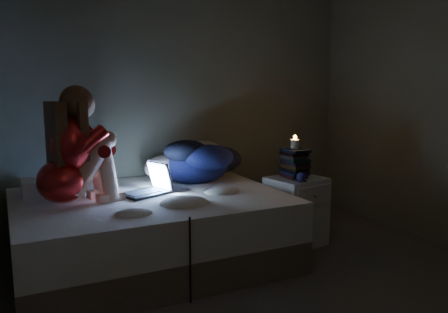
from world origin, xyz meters
TOP-DOWN VIEW (x-y plane):
  - floor at (0.00, 0.00)m, footprint 3.60×3.80m
  - wall_back at (0.00, 1.91)m, footprint 3.60×0.02m
  - bed at (-0.52, 1.10)m, footprint 1.93×1.45m
  - pillow at (-1.18, 1.44)m, footprint 0.43×0.30m
  - woman at (-1.15, 1.05)m, footprint 0.57×0.44m
  - laptop at (-0.56, 1.13)m, footprint 0.42×0.36m
  - clothes_pile at (-0.01, 1.44)m, footprint 0.65×0.53m
  - nightstand at (0.71, 0.96)m, footprint 0.49×0.45m
  - book_stack at (0.70, 0.98)m, footprint 0.19×0.25m
  - candle at (0.70, 0.98)m, footprint 0.07×0.07m
  - phone at (0.64, 0.87)m, footprint 0.11×0.15m
  - blue_orb at (0.62, 0.81)m, footprint 0.08×0.08m

SIDE VIEW (x-z plane):
  - floor at x=0.00m, z-range -0.02..0.00m
  - bed at x=-0.52m, z-range 0.00..0.53m
  - nightstand at x=0.71m, z-range 0.00..0.58m
  - phone at x=0.64m, z-range 0.58..0.59m
  - pillow at x=-1.18m, z-range 0.53..0.65m
  - blue_orb at x=0.62m, z-range 0.58..0.66m
  - laptop at x=-0.56m, z-range 0.53..0.78m
  - book_stack at x=0.70m, z-range 0.58..0.84m
  - clothes_pile at x=-0.01m, z-range 0.53..0.91m
  - candle at x=0.70m, z-range 0.84..0.92m
  - woman at x=-1.15m, z-range 0.53..1.35m
  - wall_back at x=0.00m, z-range 0.00..2.60m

